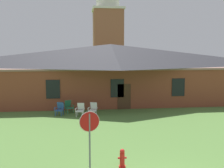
{
  "coord_description": "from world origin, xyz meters",
  "views": [
    {
      "loc": [
        -2.91,
        -8.01,
        4.74
      ],
      "look_at": [
        -1.04,
        8.42,
        2.75
      ],
      "focal_mm": 43.25,
      "sensor_mm": 36.0,
      "label": 1
    }
  ],
  "objects_px": {
    "lawn_chair_near_door": "(69,106)",
    "lawn_chair_middle": "(93,109)",
    "lawn_chair_by_porch": "(60,109)",
    "lawn_chair_left_end": "(80,109)",
    "stop_sign": "(90,129)",
    "fire_hydrant": "(122,159)"
  },
  "relations": [
    {
      "from": "lawn_chair_near_door",
      "to": "lawn_chair_middle",
      "type": "distance_m",
      "value": 2.15
    },
    {
      "from": "stop_sign",
      "to": "lawn_chair_by_porch",
      "type": "bearing_deg",
      "value": 100.93
    },
    {
      "from": "lawn_chair_near_door",
      "to": "lawn_chair_middle",
      "type": "relative_size",
      "value": 1.0
    },
    {
      "from": "fire_hydrant",
      "to": "lawn_chair_near_door",
      "type": "bearing_deg",
      "value": 104.18
    },
    {
      "from": "lawn_chair_near_door",
      "to": "lawn_chair_left_end",
      "type": "distance_m",
      "value": 1.51
    },
    {
      "from": "stop_sign",
      "to": "fire_hydrant",
      "type": "bearing_deg",
      "value": 14.36
    },
    {
      "from": "stop_sign",
      "to": "lawn_chair_middle",
      "type": "height_order",
      "value": "stop_sign"
    },
    {
      "from": "lawn_chair_left_end",
      "to": "lawn_chair_middle",
      "type": "xyz_separation_m",
      "value": [
        0.94,
        0.12,
        0.0
      ]
    },
    {
      "from": "lawn_chair_left_end",
      "to": "lawn_chair_middle",
      "type": "bearing_deg",
      "value": 7.38
    },
    {
      "from": "lawn_chair_by_porch",
      "to": "lawn_chair_middle",
      "type": "xyz_separation_m",
      "value": [
        2.48,
        -0.32,
        0.0
      ]
    },
    {
      "from": "stop_sign",
      "to": "lawn_chair_left_end",
      "type": "distance_m",
      "value": 9.66
    },
    {
      "from": "lawn_chair_near_door",
      "to": "lawn_chair_left_end",
      "type": "relative_size",
      "value": 1.0
    },
    {
      "from": "lawn_chair_middle",
      "to": "fire_hydrant",
      "type": "bearing_deg",
      "value": -85.22
    },
    {
      "from": "lawn_chair_middle",
      "to": "stop_sign",
      "type": "bearing_deg",
      "value": -93.25
    },
    {
      "from": "lawn_chair_near_door",
      "to": "fire_hydrant",
      "type": "relative_size",
      "value": 1.21
    },
    {
      "from": "lawn_chair_by_porch",
      "to": "stop_sign",
      "type": "bearing_deg",
      "value": -79.07
    },
    {
      "from": "lawn_chair_near_door",
      "to": "stop_sign",
      "type": "bearing_deg",
      "value": -83.1
    },
    {
      "from": "stop_sign",
      "to": "lawn_chair_middle",
      "type": "xyz_separation_m",
      "value": [
        0.55,
        9.7,
        -1.26
      ]
    },
    {
      "from": "lawn_chair_near_door",
      "to": "fire_hydrant",
      "type": "bearing_deg",
      "value": -75.82
    },
    {
      "from": "lawn_chair_by_porch",
      "to": "lawn_chair_near_door",
      "type": "distance_m",
      "value": 0.99
    },
    {
      "from": "stop_sign",
      "to": "lawn_chair_left_end",
      "type": "height_order",
      "value": "stop_sign"
    },
    {
      "from": "lawn_chair_near_door",
      "to": "fire_hydrant",
      "type": "height_order",
      "value": "lawn_chair_near_door"
    }
  ]
}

